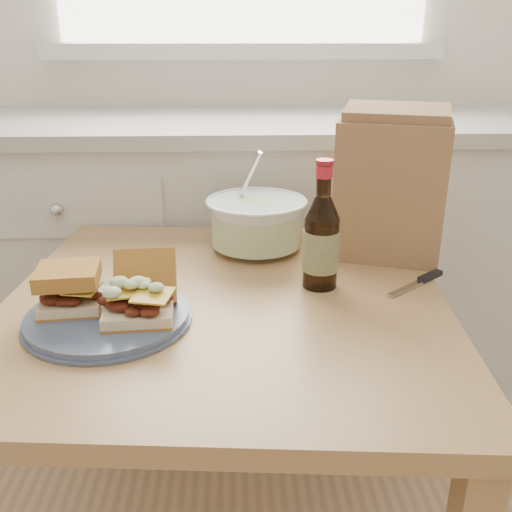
{
  "coord_description": "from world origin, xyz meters",
  "views": [
    {
      "loc": [
        -0.03,
        -0.06,
        1.18
      ],
      "look_at": [
        0.0,
        0.95,
        0.78
      ],
      "focal_mm": 40.0,
      "sensor_mm": 36.0,
      "label": 1
    }
  ],
  "objects_px": {
    "dining_table": "(227,345)",
    "coleslaw_bowl": "(256,225)",
    "paper_bag": "(390,190)",
    "beer_bottle": "(321,241)",
    "plate": "(108,317)"
  },
  "relations": [
    {
      "from": "dining_table",
      "to": "plate",
      "type": "xyz_separation_m",
      "value": [
        -0.21,
        -0.09,
        0.11
      ]
    },
    {
      "from": "plate",
      "to": "coleslaw_bowl",
      "type": "distance_m",
      "value": 0.45
    },
    {
      "from": "dining_table",
      "to": "beer_bottle",
      "type": "bearing_deg",
      "value": 19.46
    },
    {
      "from": "coleslaw_bowl",
      "to": "paper_bag",
      "type": "bearing_deg",
      "value": -8.86
    },
    {
      "from": "coleslaw_bowl",
      "to": "paper_bag",
      "type": "height_order",
      "value": "paper_bag"
    },
    {
      "from": "dining_table",
      "to": "coleslaw_bowl",
      "type": "xyz_separation_m",
      "value": [
        0.07,
        0.26,
        0.16
      ]
    },
    {
      "from": "plate",
      "to": "coleslaw_bowl",
      "type": "bearing_deg",
      "value": 51.78
    },
    {
      "from": "dining_table",
      "to": "paper_bag",
      "type": "distance_m",
      "value": 0.49
    },
    {
      "from": "beer_bottle",
      "to": "dining_table",
      "type": "bearing_deg",
      "value": 173.05
    },
    {
      "from": "dining_table",
      "to": "paper_bag",
      "type": "relative_size",
      "value": 2.98
    },
    {
      "from": "coleslaw_bowl",
      "to": "dining_table",
      "type": "bearing_deg",
      "value": -104.91
    },
    {
      "from": "dining_table",
      "to": "paper_bag",
      "type": "bearing_deg",
      "value": 35.16
    },
    {
      "from": "dining_table",
      "to": "coleslaw_bowl",
      "type": "distance_m",
      "value": 0.32
    },
    {
      "from": "beer_bottle",
      "to": "paper_bag",
      "type": "distance_m",
      "value": 0.25
    },
    {
      "from": "beer_bottle",
      "to": "paper_bag",
      "type": "bearing_deg",
      "value": 21.5
    }
  ]
}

